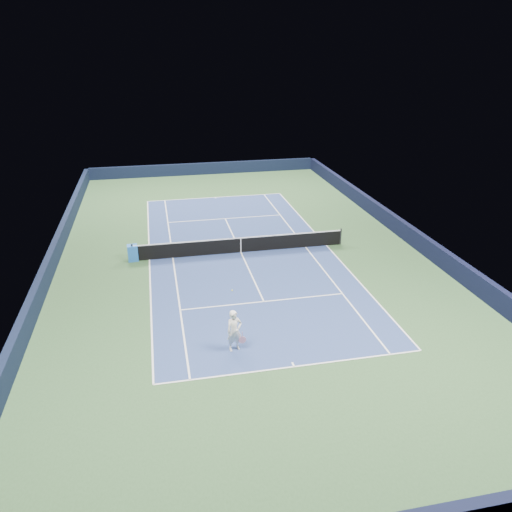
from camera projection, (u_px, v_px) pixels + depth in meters
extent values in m
plane|color=#2C4D2A|center=(241.00, 252.00, 30.42)|extent=(40.00, 40.00, 0.00)
cube|color=black|center=(204.00, 169.00, 48.01)|extent=(22.00, 0.35, 1.10)
cube|color=black|center=(405.00, 231.00, 32.24)|extent=(0.35, 40.00, 1.10)
cube|color=#101932|center=(52.00, 259.00, 28.17)|extent=(0.35, 40.00, 1.10)
cube|color=navy|center=(241.00, 252.00, 30.42)|extent=(10.97, 23.77, 0.01)
cube|color=white|center=(215.00, 197.00, 41.09)|extent=(10.97, 0.08, 0.00)
cube|color=white|center=(294.00, 367.00, 19.74)|extent=(10.97, 0.08, 0.00)
cube|color=white|center=(326.00, 245.00, 31.45)|extent=(0.08, 23.77, 0.00)
cube|color=white|center=(149.00, 260.00, 29.39)|extent=(0.08, 23.77, 0.00)
cube|color=white|center=(306.00, 247.00, 31.19)|extent=(0.08, 23.77, 0.00)
cube|color=white|center=(173.00, 258.00, 29.64)|extent=(0.08, 23.77, 0.00)
cube|color=white|center=(225.00, 219.00, 36.17)|extent=(8.23, 0.08, 0.00)
cube|color=white|center=(264.00, 302.00, 24.67)|extent=(8.23, 0.08, 0.00)
cube|color=white|center=(241.00, 252.00, 30.42)|extent=(0.08, 12.80, 0.00)
cube|color=white|center=(216.00, 198.00, 40.96)|extent=(0.08, 0.30, 0.00)
cube|color=white|center=(293.00, 364.00, 19.88)|extent=(0.08, 0.30, 0.00)
cylinder|color=black|center=(133.00, 253.00, 29.00)|extent=(0.10, 0.10, 1.07)
cylinder|color=black|center=(341.00, 236.00, 31.41)|extent=(0.10, 0.10, 1.07)
cube|color=black|center=(241.00, 245.00, 30.24)|extent=(12.80, 0.03, 0.91)
cube|color=white|center=(241.00, 238.00, 30.05)|extent=(12.80, 0.04, 0.06)
cube|color=white|center=(241.00, 245.00, 30.24)|extent=(0.05, 0.04, 0.91)
cube|color=blue|center=(133.00, 253.00, 29.12)|extent=(0.62, 0.57, 0.96)
cube|color=white|center=(138.00, 253.00, 29.19)|extent=(0.07, 0.43, 0.43)
imported|color=white|center=(234.00, 331.00, 20.49)|extent=(0.75, 0.59, 1.82)
cylinder|color=#C47F9D|center=(242.00, 335.00, 20.59)|extent=(0.03, 0.03, 0.30)
cylinder|color=black|center=(242.00, 340.00, 20.68)|extent=(0.30, 0.02, 0.30)
cylinder|color=pink|center=(242.00, 340.00, 20.68)|extent=(0.32, 0.03, 0.32)
sphere|color=yellow|center=(232.00, 290.00, 20.87)|extent=(0.07, 0.07, 0.07)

